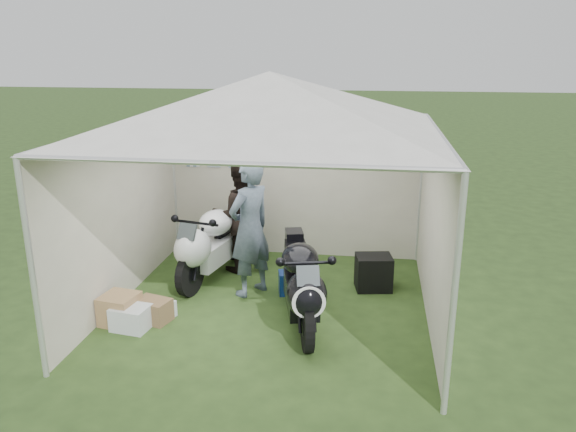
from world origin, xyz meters
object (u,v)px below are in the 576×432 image
Objects in this scene: crate_1 at (120,309)px; person_blue_jacket at (250,228)px; equipment_box at (373,272)px; motorcycle_white at (211,242)px; crate_3 at (153,310)px; canopy_tent at (270,108)px; crate_0 at (131,318)px; person_dark_jacket at (240,216)px; motorcycle_black at (301,282)px; paddock_stand at (294,282)px; crate_2 at (162,310)px.

person_blue_jacket is at bearing 38.60° from crate_1.
equipment_box reaches higher than crate_1.
motorcycle_white is 1.52m from crate_3.
equipment_box is (2.34, -0.00, -0.33)m from motorcycle_white.
person_blue_jacket is at bearing -19.39° from motorcycle_white.
crate_0 is (-1.55, -0.92, -2.43)m from canopy_tent.
motorcycle_white is at bearing 31.09° from person_dark_jacket.
motorcycle_white reaches higher than crate_3.
canopy_tent is 3.07m from crate_1.
canopy_tent is at bearing 82.13° from person_blue_jacket.
motorcycle_black is 1.08× the size of person_blue_jacket.
motorcycle_black is 1.21m from person_blue_jacket.
crate_3 is (-1.37, -0.68, -2.44)m from canopy_tent.
crate_1 is (-1.99, -1.21, 0.03)m from paddock_stand.
crate_1 is at bearing -153.60° from equipment_box.
crate_0 is (-0.86, -2.06, -0.71)m from person_dark_jacket.
crate_3 is (-0.08, -0.10, 0.04)m from crate_2.
motorcycle_black is at bearing 104.57° from person_dark_jacket.
person_blue_jacket reaches higher than crate_3.
person_dark_jacket reaches higher than equipment_box.
paddock_stand is (-0.22, 0.91, -0.41)m from motorcycle_black.
canopy_tent reaches higher than paddock_stand.
person_dark_jacket is at bearing 67.39° from crate_0.
person_blue_jacket is 6.60× the size of crate_2.
equipment_box is at bearing 28.68° from canopy_tent.
motorcycle_white is at bearing 76.12° from crate_3.
crate_0 is 0.30m from crate_3.
motorcycle_white is 4.81× the size of crate_0.
canopy_tent is at bearing -151.32° from equipment_box.
crate_1 is (-1.75, -0.80, -2.39)m from canopy_tent.
crate_0 is at bearing -127.21° from crate_3.
motorcycle_black reaches higher than crate_1.
equipment_box is (0.86, 1.23, -0.32)m from motorcycle_black.
crate_1 reaches higher than paddock_stand.
person_blue_jacket reaches higher than motorcycle_black.
crate_1 is (-1.06, -1.94, -0.67)m from person_dark_jacket.
equipment_box is 1.71× the size of crate_2.
motorcycle_white is 1.78m from crate_0.
paddock_stand is at bearing 34.13° from crate_3.
motorcycle_white is 7.26× the size of crate_2.
crate_1 reaches higher than crate_2.
crate_2 is (-0.27, -1.31, -0.47)m from motorcycle_white.
motorcycle_white is at bearing 126.54° from motorcycle_black.
crate_2 is (0.45, 0.22, -0.08)m from crate_1.
motorcycle_black reaches higher than equipment_box.
person_blue_jacket is (-0.59, -0.09, 0.79)m from paddock_stand.
canopy_tent is at bearing 118.58° from motorcycle_black.
person_dark_jacket is 0.91× the size of person_blue_jacket.
person_blue_jacket is (-0.81, 0.82, 0.38)m from motorcycle_black.
motorcycle_black is 4.91× the size of paddock_stand.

